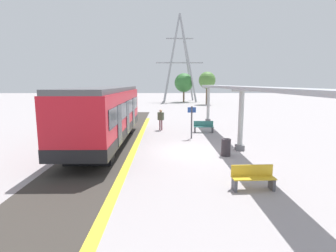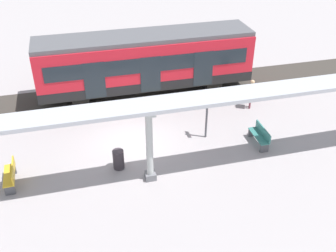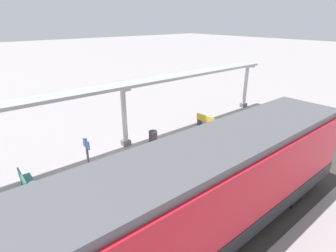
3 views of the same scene
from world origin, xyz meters
name	(u,v)px [view 2 (image 2 of 3)]	position (x,y,z in m)	size (l,w,h in m)	color
ground_plane	(133,142)	(0.00, 0.00, 0.00)	(176.00, 176.00, 0.00)	#9C9597
tactile_edge_strip	(122,110)	(-3.11, 0.00, 0.00)	(0.37, 28.24, 0.01)	gold
trackbed	(118,95)	(-4.89, 0.00, 0.00)	(3.20, 40.24, 0.01)	#38332D
train_near_carriage	(145,63)	(-4.89, 1.69, 1.83)	(2.65, 11.93, 3.48)	red
canopy_pillar_second	(149,145)	(2.84, 0.24, 1.72)	(1.10, 0.44, 3.39)	slate
canopy_beam	(144,106)	(2.84, 0.09, 3.47)	(1.20, 22.87, 0.16)	#A8AAB2
bench_near_end	(260,136)	(1.63, 5.76, 0.44)	(1.51, 0.48, 0.86)	#33766F
bench_mid_platform	(11,175)	(1.73, -5.28, 0.44)	(1.52, 0.50, 0.86)	gold
trash_bin	(118,159)	(1.79, -0.92, 0.44)	(0.48, 0.48, 0.89)	#322B31
platform_info_sign	(207,113)	(0.46, 3.49, 1.33)	(0.56, 0.10, 2.20)	#4C4C51
passenger_waiting_near_edge	(252,91)	(-1.66, 6.76, 1.03)	(0.52, 0.41, 1.65)	brown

